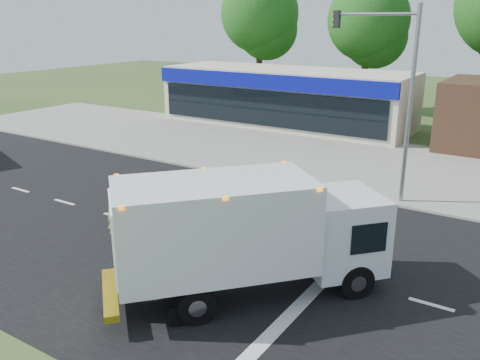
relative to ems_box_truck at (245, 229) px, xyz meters
The scene contains 10 objects.
ground 3.30m from the ems_box_truck, 122.55° to the left, with size 120.00×120.00×0.00m, color #385123.
road_asphalt 3.30m from the ems_box_truck, 122.55° to the left, with size 60.00×14.00×0.02m, color black.
sidewalk 10.70m from the ems_box_truck, 97.78° to the left, with size 60.00×2.40×0.12m, color gray.
parking_apron 16.41m from the ems_box_truck, 95.01° to the left, with size 60.00×9.00×0.02m, color gray.
lane_markings 2.15m from the ems_box_truck, 94.79° to the left, with size 55.20×7.00×0.01m.
ems_box_truck is the anchor object (origin of this frame).
emergency_worker 5.86m from the ems_box_truck, behind, with size 0.62×0.69×1.71m.
retail_strip_mall 24.49m from the ems_box_truck, 115.19° to the left, with size 18.00×6.20×4.00m.
traffic_signal_pole 10.31m from the ems_box_truck, 84.60° to the left, with size 3.51×0.25×8.00m.
background_trees 30.95m from the ems_box_truck, 94.27° to the left, with size 36.77×7.39×12.10m.
Camera 1 is at (8.14, -12.99, 7.41)m, focal length 38.00 mm.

